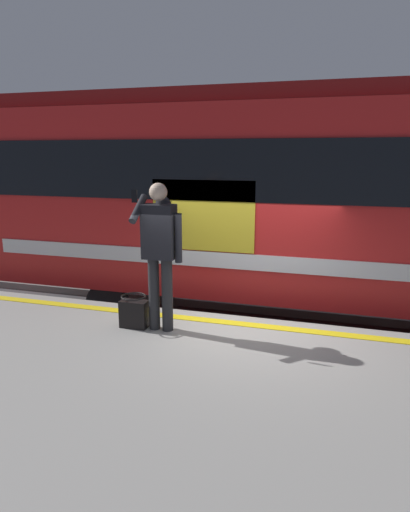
{
  "coord_description": "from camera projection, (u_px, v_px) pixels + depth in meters",
  "views": [
    {
      "loc": [
        -1.15,
        5.76,
        3.22
      ],
      "look_at": [
        0.45,
        0.3,
        1.9
      ],
      "focal_mm": 31.16,
      "sensor_mm": 36.0,
      "label": 1
    }
  ],
  "objects": [
    {
      "name": "ground_plane",
      "position": [
        241.0,
        381.0,
        6.43
      ],
      "size": [
        24.3,
        24.3,
        0.0
      ],
      "primitive_type": "plane",
      "color": "#3D3D3F"
    },
    {
      "name": "platform",
      "position": [
        203.0,
        427.0,
        4.52
      ],
      "size": [
        15.75,
        3.85,
        1.0
      ],
      "primitive_type": "cube",
      "color": "gray",
      "rests_on": "ground"
    },
    {
      "name": "safety_line",
      "position": [
        238.0,
        323.0,
        5.92
      ],
      "size": [
        15.43,
        0.16,
        0.01
      ],
      "primitive_type": "cube",
      "color": "yellow",
      "rests_on": "platform"
    },
    {
      "name": "track_rail_near",
      "position": [
        257.0,
        338.0,
        7.7
      ],
      "size": [
        20.47,
        0.08,
        0.16
      ],
      "primitive_type": "cube",
      "color": "slate",
      "rests_on": "ground"
    },
    {
      "name": "track_rail_far",
      "position": [
        269.0,
        311.0,
        9.05
      ],
      "size": [
        20.47,
        0.08,
        0.16
      ],
      "primitive_type": "cube",
      "color": "slate",
      "rests_on": "ground"
    },
    {
      "name": "train_carriage",
      "position": [
        351.0,
        194.0,
        7.43
      ],
      "size": [
        12.29,
        2.97,
        4.02
      ],
      "color": "red",
      "rests_on": "ground"
    },
    {
      "name": "passenger",
      "position": [
        160.0,
        245.0,
        5.5
      ],
      "size": [
        0.57,
        0.55,
        1.88
      ],
      "color": "#262628",
      "rests_on": "platform"
    },
    {
      "name": "handbag",
      "position": [
        134.0,
        312.0,
        5.77
      ],
      "size": [
        0.36,
        0.33,
        0.43
      ],
      "color": "black",
      "rests_on": "platform"
    }
  ]
}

